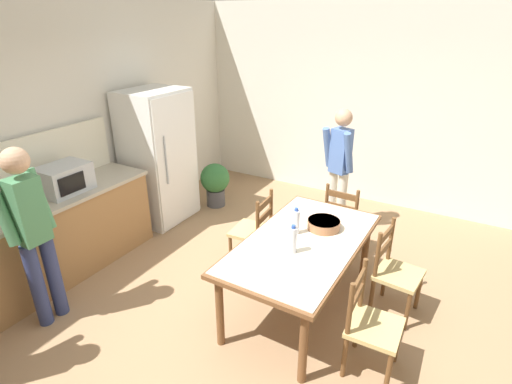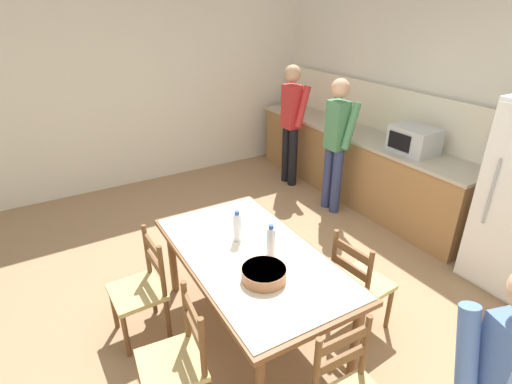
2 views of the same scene
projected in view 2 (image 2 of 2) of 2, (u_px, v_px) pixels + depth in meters
name	position (u px, v px, depth m)	size (l,w,h in m)	color
ground_plane	(263.00, 293.00, 3.84)	(8.32, 8.32, 0.00)	#9E7A56
wall_back	(467.00, 109.00, 4.44)	(6.52, 0.12, 2.90)	silver
wall_left	(144.00, 84.00, 5.72)	(0.12, 5.20, 2.90)	silver
kitchen_counter	(354.00, 164.00, 5.58)	(3.63, 0.66, 0.94)	#9E7042
counter_splashback	(377.00, 107.00, 5.39)	(3.59, 0.03, 0.60)	#EFE8CB
microwave	(414.00, 140.00, 4.59)	(0.50, 0.39, 0.30)	#B2B7BC
dining_table	(251.00, 262.00, 3.14)	(1.83, 1.02, 0.76)	brown
bottle_near_centre	(237.00, 227.00, 3.23)	(0.07, 0.07, 0.27)	silver
bottle_off_centre	(271.00, 241.00, 3.04)	(0.07, 0.07, 0.27)	silver
serving_bowl	(264.00, 273.00, 2.80)	(0.32, 0.32, 0.09)	#9E6642
chair_side_far_right	(359.00, 283.00, 3.28)	(0.45, 0.43, 0.91)	brown
chair_side_near_right	(177.00, 362.00, 2.57)	(0.46, 0.44, 0.91)	brown
chair_side_near_left	(141.00, 289.00, 3.21)	(0.43, 0.41, 0.91)	brown
person_at_sink	(291.00, 120.00, 5.73)	(0.44, 0.30, 1.75)	black
person_at_counter	(336.00, 140.00, 4.97)	(0.43, 0.30, 1.72)	navy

